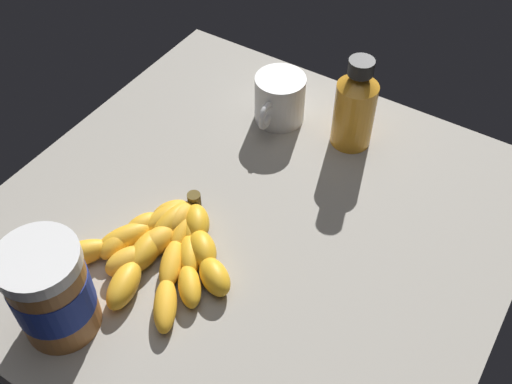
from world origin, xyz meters
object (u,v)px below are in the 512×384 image
banana_bunch (161,246)px  coffee_mug (279,99)px  honey_bottle (355,106)px  peanut_butter_jar (51,291)px

banana_bunch → coffee_mug: 33.57cm
banana_bunch → honey_bottle: size_ratio=1.58×
honey_bottle → coffee_mug: bearing=96.7°
honey_bottle → coffee_mug: size_ratio=1.33×
peanut_butter_jar → coffee_mug: (48.81, -2.74, -2.89)cm
banana_bunch → peanut_butter_jar: bearing=166.1°
banana_bunch → peanut_butter_jar: peanut_butter_jar is taller
banana_bunch → coffee_mug: size_ratio=2.10×
honey_bottle → banana_bunch: bearing=161.3°
banana_bunch → peanut_butter_jar: (-15.35, 3.79, 5.40)cm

